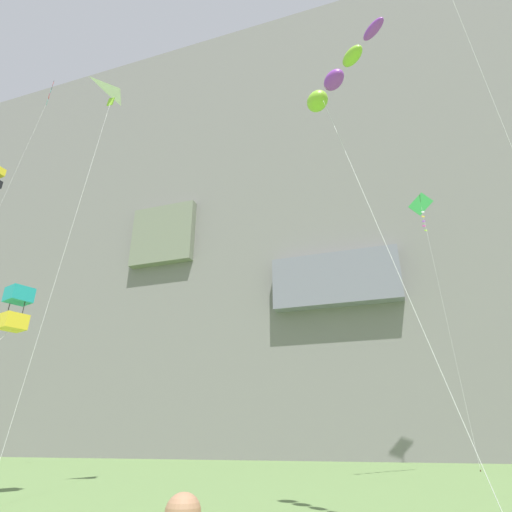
# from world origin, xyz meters

# --- Properties ---
(cliff_face) EXTENTS (180.00, 28.26, 67.91)m
(cliff_face) POSITION_xyz_m (-0.01, 60.31, 33.92)
(cliff_face) COLOR slate
(cliff_face) RESTS_ON ground
(kite_banner_high_center) EXTENTS (3.06, 4.45, 32.60)m
(kite_banner_high_center) POSITION_xyz_m (-22.85, 21.73, 28.43)
(kite_banner_high_center) COLOR black
(kite_banner_high_center) RESTS_ON ground
(kite_windsock_mid_left) EXTENTS (3.53, 3.02, 12.70)m
(kite_windsock_mid_left) POSITION_xyz_m (5.05, 9.51, 12.37)
(kite_windsock_mid_left) COLOR #8CCC33
(kite_windsock_mid_left) RESTS_ON ground
(kite_diamond_front_field) EXTENTS (2.42, 3.73, 24.36)m
(kite_diamond_front_field) POSITION_xyz_m (9.94, 38.06, 22.66)
(kite_diamond_front_field) COLOR green
(kite_diamond_front_field) RESTS_ON ground
(kite_delta_low_left) EXTENTS (1.48, 3.80, 19.00)m
(kite_delta_low_left) POSITION_xyz_m (-6.57, 13.19, 18.52)
(kite_delta_low_left) COLOR white
(kite_delta_low_left) RESTS_ON ground
(kite_box_low_center) EXTENTS (1.95, 6.28, 7.90)m
(kite_box_low_center) POSITION_xyz_m (-9.03, 12.19, 6.98)
(kite_box_low_center) COLOR teal
(kite_box_low_center) RESTS_ON ground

